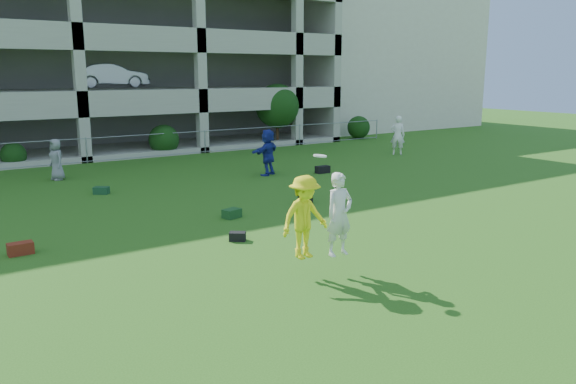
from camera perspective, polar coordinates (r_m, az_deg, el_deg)
ground at (r=10.83m, az=6.65°, el=-10.37°), size 100.00×100.00×0.00m
stucco_building at (r=46.26m, az=6.13°, el=13.06°), size 16.00×14.00×10.00m
bystander_c at (r=23.64m, az=-22.46°, el=3.07°), size 0.67×0.88×1.61m
bystander_d at (r=22.91m, az=-2.06°, el=4.07°), size 1.80×1.33×1.88m
bystander_e at (r=29.23m, az=11.07°, el=5.68°), size 0.85×0.85×1.99m
bag_red_a at (r=14.39m, az=-25.53°, el=-5.20°), size 0.56×0.31×0.28m
bag_black_b at (r=14.10m, az=-5.15°, el=-4.51°), size 0.47×0.44×0.22m
bag_green_c at (r=16.29m, az=-5.73°, el=-2.18°), size 0.58×0.48×0.26m
crate_d at (r=18.03m, az=1.78°, el=-0.67°), size 0.36×0.36×0.30m
bag_black_e at (r=23.50m, az=3.53°, el=2.30°), size 0.61×0.32×0.30m
bag_green_g at (r=20.44m, az=-18.44°, el=0.15°), size 0.58×0.54×0.25m
frisbee_contest at (r=11.37m, az=2.70°, el=-2.48°), size 1.61×0.77×2.11m
parking_garage at (r=35.93m, az=-23.95°, el=14.06°), size 30.00×14.00×12.00m
fence at (r=27.60m, az=-19.78°, el=4.03°), size 36.06×0.06×1.20m
shrub_row at (r=29.58m, az=-11.56°, el=6.74°), size 34.38×2.52×3.50m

